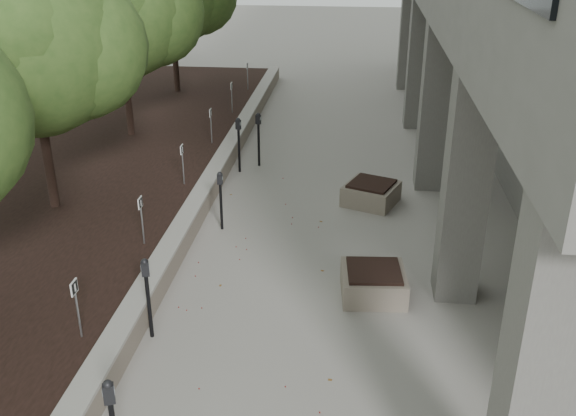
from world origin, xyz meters
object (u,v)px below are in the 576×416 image
at_px(crabapple_tree_5, 172,12).
at_px(crabapple_tree_3, 35,80).
at_px(parking_meter_3, 221,201).
at_px(planter_back, 371,193).
at_px(crabapple_tree_4, 121,37).
at_px(parking_meter_4, 259,140).
at_px(parking_meter_2, 148,299).
at_px(planter_front, 373,282).
at_px(parking_meter_5, 239,145).

bearing_deg(crabapple_tree_5, crabapple_tree_3, -90.00).
height_order(crabapple_tree_3, parking_meter_3, crabapple_tree_3).
bearing_deg(planter_back, crabapple_tree_4, 154.66).
bearing_deg(parking_meter_3, parking_meter_4, 85.05).
xyz_separation_m(crabapple_tree_3, parking_meter_2, (3.29, -3.84, -2.42)).
relative_size(parking_meter_4, planter_front, 1.32).
distance_m(parking_meter_2, planter_front, 3.89).
height_order(parking_meter_4, planter_front, parking_meter_4).
bearing_deg(crabapple_tree_5, planter_back, -50.45).
bearing_deg(crabapple_tree_4, parking_meter_2, -69.60).
bearing_deg(parking_meter_2, parking_meter_4, 67.17).
distance_m(planter_front, planter_back, 4.01).
bearing_deg(crabapple_tree_5, parking_meter_2, -76.64).
xyz_separation_m(parking_meter_3, parking_meter_5, (-0.22, 3.37, 0.07)).
xyz_separation_m(parking_meter_3, planter_back, (3.16, 1.72, -0.40)).
bearing_deg(parking_meter_3, crabapple_tree_3, 179.37).
height_order(parking_meter_2, parking_meter_5, parking_meter_5).
relative_size(planter_front, planter_back, 1.00).
relative_size(parking_meter_2, parking_meter_4, 0.97).
bearing_deg(parking_meter_5, crabapple_tree_5, 134.87).
bearing_deg(crabapple_tree_3, parking_meter_3, 1.15).
xyz_separation_m(crabapple_tree_5, parking_meter_4, (3.84, -6.05, -2.39)).
relative_size(crabapple_tree_5, planter_front, 4.95).
bearing_deg(planter_back, parking_meter_2, -121.81).
height_order(parking_meter_4, parking_meter_5, parking_meter_5).
xyz_separation_m(parking_meter_4, parking_meter_5, (-0.43, -0.51, 0.00)).
bearing_deg(crabapple_tree_5, parking_meter_3, -69.96).
bearing_deg(parking_meter_3, parking_meter_5, 91.96).
bearing_deg(parking_meter_2, planter_front, 6.09).
bearing_deg(parking_meter_3, planter_front, -37.66).
relative_size(parking_meter_4, parking_meter_5, 1.00).
relative_size(parking_meter_3, parking_meter_5, 0.90).
height_order(crabapple_tree_5, planter_front, crabapple_tree_5).
distance_m(parking_meter_3, parking_meter_5, 3.38).
bearing_deg(parking_meter_3, crabapple_tree_4, 124.54).
bearing_deg(parking_meter_5, parking_meter_2, -73.43).
relative_size(crabapple_tree_3, parking_meter_4, 3.75).
bearing_deg(crabapple_tree_4, crabapple_tree_3, -90.00).
height_order(parking_meter_3, planter_front, parking_meter_3).
xyz_separation_m(crabapple_tree_4, parking_meter_2, (3.29, -8.84, -2.42)).
distance_m(crabapple_tree_5, parking_meter_2, 14.43).
relative_size(crabapple_tree_5, parking_meter_3, 4.16).
bearing_deg(crabapple_tree_4, planter_front, -46.76).
bearing_deg(parking_meter_2, parking_meter_3, 66.33).
bearing_deg(planter_back, planter_front, -89.89).
bearing_deg(crabapple_tree_3, parking_meter_5, 45.32).
bearing_deg(planter_front, planter_back, 90.11).
xyz_separation_m(parking_meter_3, planter_front, (3.17, -2.29, -0.40)).
height_order(crabapple_tree_5, parking_meter_5, crabapple_tree_5).
distance_m(crabapple_tree_3, parking_meter_4, 6.00).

